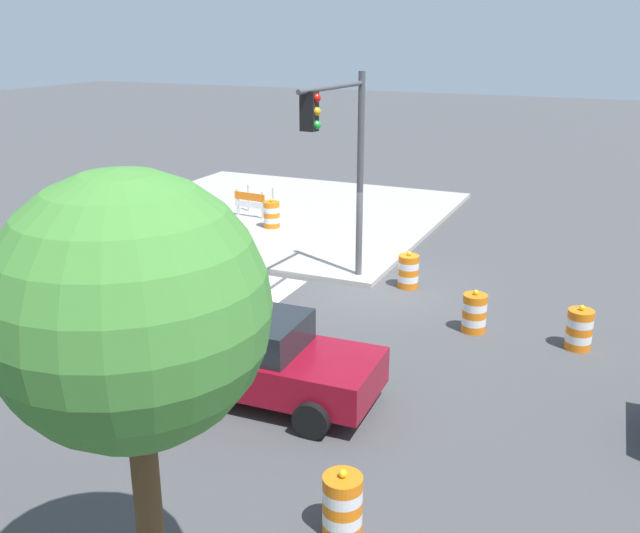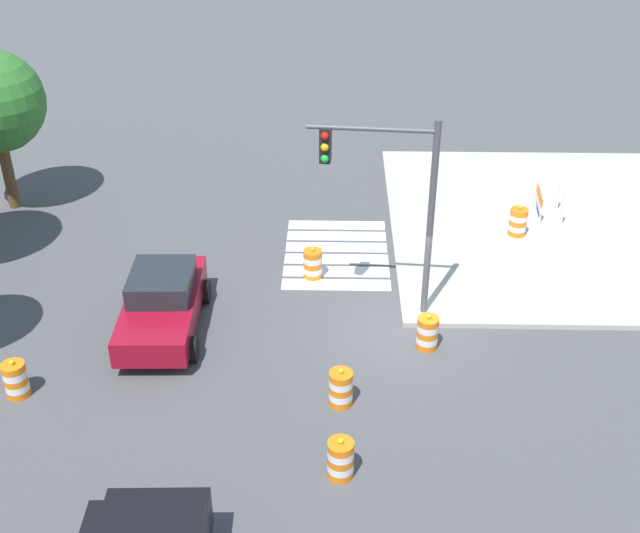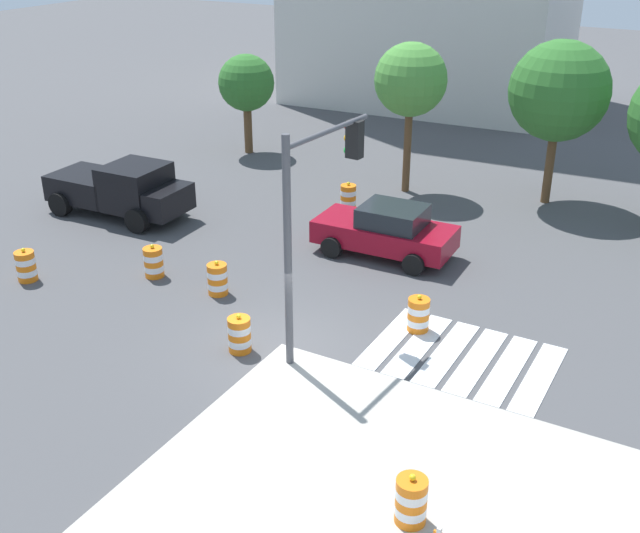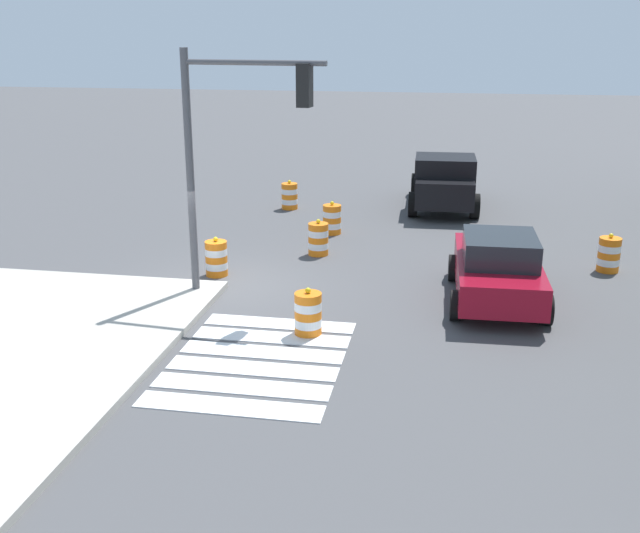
{
  "view_description": "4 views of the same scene",
  "coord_description": "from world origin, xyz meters",
  "px_view_note": "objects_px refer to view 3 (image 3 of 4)",
  "views": [
    {
      "loc": [
        -6.04,
        17.02,
        6.7
      ],
      "look_at": [
        0.26,
        2.8,
        1.47
      ],
      "focal_mm": 39.98,
      "sensor_mm": 36.0,
      "label": 1
    },
    {
      "loc": [
        -17.6,
        1.85,
        12.3
      ],
      "look_at": [
        0.95,
        2.25,
        1.32
      ],
      "focal_mm": 44.62,
      "sensor_mm": 36.0,
      "label": 2
    },
    {
      "loc": [
        8.74,
        -13.75,
        9.93
      ],
      "look_at": [
        -0.08,
        2.08,
        1.37
      ],
      "focal_mm": 43.22,
      "sensor_mm": 36.0,
      "label": 3
    },
    {
      "loc": [
        16.69,
        5.29,
        6.03
      ],
      "look_at": [
        1.65,
        2.58,
        1.19
      ],
      "focal_mm": 42.22,
      "sensor_mm": 36.0,
      "label": 4
    }
  ],
  "objects_px": {
    "traffic_barrel_lane_center": "(239,335)",
    "sports_car": "(386,230)",
    "traffic_barrel_crosswalk_end": "(154,262)",
    "street_tree_streetside_mid": "(246,84)",
    "pickup_truck": "(123,190)",
    "traffic_barrel_far_curb": "(348,197)",
    "traffic_barrel_median_near": "(218,279)",
    "traffic_barrel_on_sidewalk": "(411,501)",
    "traffic_barrel_near_corner": "(26,266)",
    "traffic_light_pole": "(316,198)",
    "traffic_barrel_median_far": "(418,315)",
    "street_tree_streetside_near": "(411,81)",
    "street_tree_streetside_far": "(559,91)"
  },
  "relations": [
    {
      "from": "traffic_barrel_median_near",
      "to": "traffic_barrel_far_curb",
      "type": "relative_size",
      "value": 1.0
    },
    {
      "from": "sports_car",
      "to": "street_tree_streetside_far",
      "type": "height_order",
      "value": "street_tree_streetside_far"
    },
    {
      "from": "traffic_barrel_median_near",
      "to": "traffic_barrel_lane_center",
      "type": "xyz_separation_m",
      "value": [
        2.27,
        -2.23,
        0.0
      ]
    },
    {
      "from": "traffic_barrel_near_corner",
      "to": "traffic_barrel_lane_center",
      "type": "xyz_separation_m",
      "value": [
        7.62,
        -0.23,
        0.0
      ]
    },
    {
      "from": "traffic_barrel_lane_center",
      "to": "traffic_light_pole",
      "type": "relative_size",
      "value": 0.19
    },
    {
      "from": "traffic_barrel_lane_center",
      "to": "traffic_barrel_crosswalk_end",
      "type": "bearing_deg",
      "value": 153.96
    },
    {
      "from": "traffic_barrel_lane_center",
      "to": "sports_car",
      "type": "bearing_deg",
      "value": 84.1
    },
    {
      "from": "traffic_barrel_median_far",
      "to": "street_tree_streetside_near",
      "type": "distance_m",
      "value": 11.29
    },
    {
      "from": "traffic_barrel_median_far",
      "to": "traffic_barrel_far_curb",
      "type": "relative_size",
      "value": 1.0
    },
    {
      "from": "sports_car",
      "to": "pickup_truck",
      "type": "bearing_deg",
      "value": -171.34
    },
    {
      "from": "pickup_truck",
      "to": "traffic_barrel_far_curb",
      "type": "height_order",
      "value": "pickup_truck"
    },
    {
      "from": "traffic_barrel_crosswalk_end",
      "to": "traffic_light_pole",
      "type": "relative_size",
      "value": 0.19
    },
    {
      "from": "traffic_barrel_crosswalk_end",
      "to": "street_tree_streetside_mid",
      "type": "height_order",
      "value": "street_tree_streetside_mid"
    },
    {
      "from": "traffic_barrel_near_corner",
      "to": "street_tree_streetside_far",
      "type": "relative_size",
      "value": 0.18
    },
    {
      "from": "traffic_barrel_median_near",
      "to": "pickup_truck",
      "type": "bearing_deg",
      "value": 152.62
    },
    {
      "from": "traffic_barrel_lane_center",
      "to": "traffic_barrel_on_sidewalk",
      "type": "xyz_separation_m",
      "value": [
        5.97,
        -3.45,
        0.15
      ]
    },
    {
      "from": "traffic_barrel_near_corner",
      "to": "street_tree_streetside_mid",
      "type": "height_order",
      "value": "street_tree_streetside_mid"
    },
    {
      "from": "street_tree_streetside_near",
      "to": "sports_car",
      "type": "bearing_deg",
      "value": -72.45
    },
    {
      "from": "pickup_truck",
      "to": "traffic_barrel_far_curb",
      "type": "distance_m",
      "value": 7.87
    },
    {
      "from": "traffic_barrel_far_curb",
      "to": "traffic_barrel_on_sidewalk",
      "type": "relative_size",
      "value": 1.0
    },
    {
      "from": "traffic_barrel_near_corner",
      "to": "traffic_barrel_median_near",
      "type": "height_order",
      "value": "same"
    },
    {
      "from": "pickup_truck",
      "to": "traffic_barrel_far_curb",
      "type": "bearing_deg",
      "value": 33.96
    },
    {
      "from": "pickup_truck",
      "to": "traffic_barrel_on_sidewalk",
      "type": "distance_m",
      "value": 17.14
    },
    {
      "from": "traffic_barrel_on_sidewalk",
      "to": "street_tree_streetside_mid",
      "type": "height_order",
      "value": "street_tree_streetside_mid"
    },
    {
      "from": "traffic_barrel_near_corner",
      "to": "traffic_barrel_crosswalk_end",
      "type": "height_order",
      "value": "same"
    },
    {
      "from": "street_tree_streetside_far",
      "to": "sports_car",
      "type": "bearing_deg",
      "value": -113.82
    },
    {
      "from": "pickup_truck",
      "to": "traffic_barrel_near_corner",
      "type": "bearing_deg",
      "value": -79.17
    },
    {
      "from": "street_tree_streetside_near",
      "to": "traffic_barrel_median_far",
      "type": "bearing_deg",
      "value": -64.91
    },
    {
      "from": "traffic_barrel_median_far",
      "to": "pickup_truck",
      "type": "bearing_deg",
      "value": 168.41
    },
    {
      "from": "traffic_light_pole",
      "to": "pickup_truck",
      "type": "bearing_deg",
      "value": 156.46
    },
    {
      "from": "traffic_barrel_crosswalk_end",
      "to": "traffic_barrel_lane_center",
      "type": "bearing_deg",
      "value": -26.04
    },
    {
      "from": "pickup_truck",
      "to": "street_tree_streetside_near",
      "type": "height_order",
      "value": "street_tree_streetside_near"
    },
    {
      "from": "traffic_barrel_near_corner",
      "to": "pickup_truck",
      "type": "bearing_deg",
      "value": 100.83
    },
    {
      "from": "traffic_barrel_crosswalk_end",
      "to": "sports_car",
      "type": "bearing_deg",
      "value": 41.68
    },
    {
      "from": "traffic_light_pole",
      "to": "street_tree_streetside_far",
      "type": "height_order",
      "value": "street_tree_streetside_far"
    },
    {
      "from": "street_tree_streetside_near",
      "to": "traffic_barrel_on_sidewalk",
      "type": "bearing_deg",
      "value": -66.36
    },
    {
      "from": "traffic_barrel_near_corner",
      "to": "traffic_barrel_median_near",
      "type": "xyz_separation_m",
      "value": [
        5.35,
        2.0,
        0.0
      ]
    },
    {
      "from": "sports_car",
      "to": "traffic_barrel_near_corner",
      "type": "distance_m",
      "value": 10.71
    },
    {
      "from": "traffic_light_pole",
      "to": "street_tree_streetside_mid",
      "type": "bearing_deg",
      "value": 129.62
    },
    {
      "from": "pickup_truck",
      "to": "traffic_barrel_median_near",
      "type": "xyz_separation_m",
      "value": [
        6.36,
        -3.29,
        -0.52
      ]
    },
    {
      "from": "sports_car",
      "to": "traffic_barrel_median_near",
      "type": "xyz_separation_m",
      "value": [
        -2.99,
        -4.72,
        -0.36
      ]
    },
    {
      "from": "traffic_barrel_median_far",
      "to": "traffic_barrel_far_curb",
      "type": "distance_m",
      "value": 8.82
    },
    {
      "from": "sports_car",
      "to": "pickup_truck",
      "type": "height_order",
      "value": "pickup_truck"
    },
    {
      "from": "pickup_truck",
      "to": "street_tree_streetside_near",
      "type": "relative_size",
      "value": 0.94
    },
    {
      "from": "traffic_barrel_crosswalk_end",
      "to": "traffic_barrel_lane_center",
      "type": "relative_size",
      "value": 1.0
    },
    {
      "from": "traffic_barrel_far_curb",
      "to": "street_tree_streetside_near",
      "type": "bearing_deg",
      "value": 69.94
    },
    {
      "from": "traffic_barrel_crosswalk_end",
      "to": "traffic_barrel_median_far",
      "type": "xyz_separation_m",
      "value": [
        7.99,
        0.81,
        0.0
      ]
    },
    {
      "from": "street_tree_streetside_mid",
      "to": "traffic_barrel_median_near",
      "type": "bearing_deg",
      "value": -59.72
    },
    {
      "from": "traffic_light_pole",
      "to": "traffic_barrel_near_corner",
      "type": "bearing_deg",
      "value": -174.67
    },
    {
      "from": "street_tree_streetside_mid",
      "to": "traffic_barrel_near_corner",
      "type": "bearing_deg",
      "value": -83.7
    }
  ]
}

